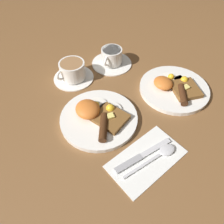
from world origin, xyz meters
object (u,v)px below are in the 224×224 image
teacup_near (73,72)px  knife (141,157)px  teacup_far (112,58)px  breakfast_plate_far (174,88)px  breakfast_plate_near (99,116)px  spoon (162,153)px

teacup_near → knife: 0.40m
teacup_near → teacup_far: teacup_near is taller
teacup_near → knife: size_ratio=0.81×
teacup_far → knife: bearing=-23.0°
breakfast_plate_far → teacup_far: bearing=-158.4°
breakfast_plate_near → teacup_far: size_ratio=1.53×
breakfast_plate_near → breakfast_plate_far: (0.03, 0.29, -0.00)m
breakfast_plate_near → teacup_far: 0.29m
breakfast_plate_far → knife: breakfast_plate_far is taller
breakfast_plate_near → knife: breakfast_plate_near is taller
teacup_far → spoon: size_ratio=0.91×
breakfast_plate_near → spoon: breakfast_plate_near is taller
teacup_far → spoon: (0.42, -0.11, -0.02)m
breakfast_plate_near → teacup_far: teacup_far is taller
spoon → teacup_far: bearing=75.4°
breakfast_plate_far → teacup_near: (-0.26, -0.27, 0.02)m
spoon → teacup_near: bearing=97.8°
breakfast_plate_near → teacup_near: bearing=173.6°
breakfast_plate_far → teacup_near: bearing=-133.8°
breakfast_plate_far → knife: (0.15, -0.27, -0.01)m
breakfast_plate_far → spoon: size_ratio=1.39×
teacup_far → teacup_near: bearing=-91.7°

